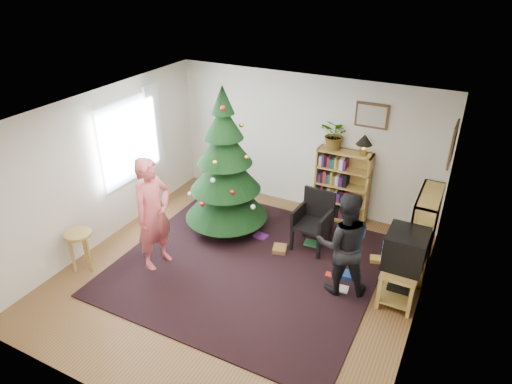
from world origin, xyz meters
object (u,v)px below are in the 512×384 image
at_px(picture_back, 372,116).
at_px(stool, 80,241).
at_px(picture_right, 453,144).
at_px(tv_stand, 401,277).
at_px(armchair, 314,217).
at_px(potted_plant, 336,135).
at_px(crt_tv, 406,249).
at_px(person_by_chair, 344,244).
at_px(person_standing, 153,214).
at_px(bookshelf_back, 342,185).
at_px(table_lamp, 364,141).
at_px(bookshelf_right, 423,232).
at_px(christmas_tree, 225,174).

distance_m(picture_back, stool, 4.99).
distance_m(picture_right, tv_stand, 1.99).
height_order(armchair, potted_plant, potted_plant).
relative_size(picture_back, crt_tv, 0.96).
relative_size(picture_right, crt_tv, 1.04).
height_order(picture_right, person_by_chair, picture_right).
bearing_deg(person_standing, bookshelf_back, -29.34).
distance_m(tv_stand, person_by_chair, 0.94).
relative_size(crt_tv, table_lamp, 1.58).
height_order(person_standing, potted_plant, potted_plant).
xyz_separation_m(crt_tv, table_lamp, (-1.11, 1.71, 0.74)).
bearing_deg(person_by_chair, table_lamp, -102.56).
bearing_deg(tv_stand, stool, -160.63).
bearing_deg(bookshelf_right, crt_tv, 170.86).
relative_size(tv_stand, crt_tv, 1.47).
height_order(bookshelf_right, tv_stand, bookshelf_right).
distance_m(picture_back, table_lamp, 0.43).
bearing_deg(bookshelf_back, stool, -132.64).
distance_m(christmas_tree, person_standing, 1.43).
bearing_deg(armchair, picture_back, 73.28).
distance_m(picture_back, tv_stand, 2.69).
distance_m(crt_tv, potted_plant, 2.47).
distance_m(armchair, table_lamp, 1.53).
xyz_separation_m(person_standing, table_lamp, (2.38, 2.63, 0.65)).
height_order(christmas_tree, person_by_chair, christmas_tree).
relative_size(bookshelf_right, stool, 1.98).
xyz_separation_m(tv_stand, armchair, (-1.53, 0.65, 0.20)).
distance_m(bookshelf_back, tv_stand, 2.25).
distance_m(picture_back, bookshelf_right, 2.06).
bearing_deg(tv_stand, armchair, 156.82).
bearing_deg(armchair, stool, -138.27).
height_order(bookshelf_back, person_by_chair, person_by_chair).
relative_size(picture_right, stool, 0.92).
distance_m(picture_right, potted_plant, 2.00).
xyz_separation_m(picture_back, person_by_chair, (0.28, -2.09, -1.17)).
bearing_deg(christmas_tree, armchair, 8.55).
xyz_separation_m(christmas_tree, person_by_chair, (2.26, -0.67, -0.29)).
bearing_deg(potted_plant, tv_stand, -46.71).
bearing_deg(table_lamp, picture_right, -23.33).
relative_size(bookshelf_back, table_lamp, 3.57).
bearing_deg(table_lamp, potted_plant, 180.00).
bearing_deg(picture_right, armchair, -165.32).
bearing_deg(potted_plant, crt_tv, -46.76).
bearing_deg(picture_right, person_by_chair, -127.35).
relative_size(bookshelf_back, potted_plant, 2.42).
distance_m(bookshelf_right, stool, 5.10).
xyz_separation_m(picture_right, potted_plant, (-1.87, 0.59, -0.38)).
bearing_deg(potted_plant, person_standing, -125.57).
bearing_deg(stool, armchair, 37.38).
distance_m(christmas_tree, potted_plant, 1.99).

